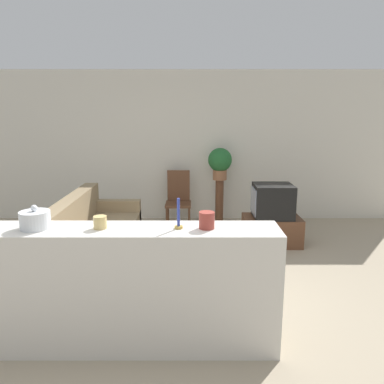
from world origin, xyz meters
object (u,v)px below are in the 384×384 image
(potted_plant, at_px, (221,162))
(wooden_chair, at_px, (179,197))
(decorative_bowl, at_px, (36,220))
(television, at_px, (273,201))
(couch, at_px, (95,241))

(potted_plant, bearing_deg, wooden_chair, -175.00)
(wooden_chair, xyz_separation_m, decorative_bowl, (-1.03, -3.49, 0.62))
(potted_plant, distance_m, decorative_bowl, 3.97)
(television, distance_m, wooden_chair, 1.75)
(wooden_chair, bearing_deg, potted_plant, 5.00)
(couch, bearing_deg, television, 16.82)
(television, bearing_deg, decorative_bowl, -134.48)
(couch, distance_m, potted_plant, 2.65)
(decorative_bowl, bearing_deg, wooden_chair, 73.56)
(television, bearing_deg, wooden_chair, 145.93)
(couch, bearing_deg, potted_plant, 45.31)
(couch, distance_m, wooden_chair, 2.03)
(wooden_chair, bearing_deg, couch, -121.18)
(television, bearing_deg, potted_plant, 124.57)
(television, xyz_separation_m, decorative_bowl, (-2.47, -2.52, 0.46))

